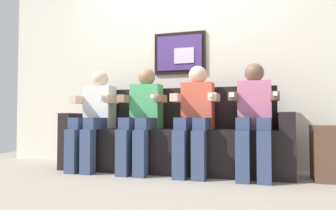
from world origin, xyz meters
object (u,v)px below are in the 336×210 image
at_px(couch, 173,142).
at_px(side_table_right, 336,153).
at_px(person_leftmost, 94,114).
at_px(person_rightmost, 254,114).
at_px(person_left_center, 142,114).
at_px(person_right_center, 195,114).

height_order(couch, side_table_right, couch).
distance_m(person_leftmost, person_rightmost, 1.71).
height_order(person_left_center, side_table_right, person_left_center).
bearing_deg(side_table_right, person_leftmost, -178.56).
relative_size(person_right_center, person_rightmost, 1.00).
xyz_separation_m(person_left_center, person_right_center, (0.57, 0.00, 0.00)).
relative_size(couch, person_rightmost, 2.19).
xyz_separation_m(person_rightmost, side_table_right, (0.71, 0.06, -0.36)).
bearing_deg(couch, person_right_center, -30.49).
relative_size(couch, person_leftmost, 2.19).
bearing_deg(person_left_center, side_table_right, 1.89).
bearing_deg(couch, side_table_right, -3.92).
bearing_deg(couch, person_rightmost, -11.15).
xyz_separation_m(couch, side_table_right, (1.57, -0.11, -0.06)).
bearing_deg(person_rightmost, couch, 168.85).
relative_size(person_leftmost, side_table_right, 2.22).
bearing_deg(couch, person_leftmost, -168.87).
distance_m(person_left_center, person_right_center, 0.57).
bearing_deg(couch, person_left_center, -149.43).
bearing_deg(person_left_center, couch, 30.57).
bearing_deg(side_table_right, person_left_center, -178.11).
height_order(person_left_center, person_right_center, same).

